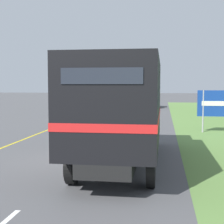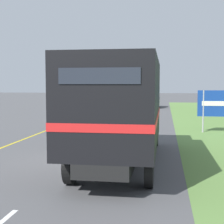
{
  "view_description": "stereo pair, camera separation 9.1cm",
  "coord_description": "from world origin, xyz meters",
  "px_view_note": "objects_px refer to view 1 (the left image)",
  "views": [
    {
      "loc": [
        3.02,
        -11.49,
        2.66
      ],
      "look_at": [
        0.3,
        6.64,
        1.2
      ],
      "focal_mm": 55.0,
      "sensor_mm": 36.0,
      "label": 1
    },
    {
      "loc": [
        3.11,
        -11.48,
        2.66
      ],
      "look_at": [
        0.3,
        6.64,
        1.2
      ],
      "focal_mm": 55.0,
      "sensor_mm": 36.0,
      "label": 2
    }
  ],
  "objects_px": {
    "horse_trailer_truck": "(122,107)",
    "highway_sign": "(218,104)",
    "lead_car_white": "(94,108)",
    "lead_car_grey_ahead": "(151,99)"
  },
  "relations": [
    {
      "from": "horse_trailer_truck",
      "to": "highway_sign",
      "type": "relative_size",
      "value": 3.06
    },
    {
      "from": "lead_car_grey_ahead",
      "to": "highway_sign",
      "type": "relative_size",
      "value": 1.62
    },
    {
      "from": "highway_sign",
      "to": "lead_car_white",
      "type": "bearing_deg",
      "value": 147.6
    },
    {
      "from": "horse_trailer_truck",
      "to": "lead_car_white",
      "type": "height_order",
      "value": "horse_trailer_truck"
    },
    {
      "from": "horse_trailer_truck",
      "to": "highway_sign",
      "type": "bearing_deg",
      "value": 62.66
    },
    {
      "from": "lead_car_white",
      "to": "highway_sign",
      "type": "height_order",
      "value": "highway_sign"
    },
    {
      "from": "lead_car_white",
      "to": "highway_sign",
      "type": "distance_m",
      "value": 9.55
    },
    {
      "from": "horse_trailer_truck",
      "to": "lead_car_white",
      "type": "distance_m",
      "value": 14.02
    },
    {
      "from": "lead_car_white",
      "to": "lead_car_grey_ahead",
      "type": "relative_size",
      "value": 0.92
    },
    {
      "from": "lead_car_grey_ahead",
      "to": "highway_sign",
      "type": "height_order",
      "value": "highway_sign"
    }
  ]
}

